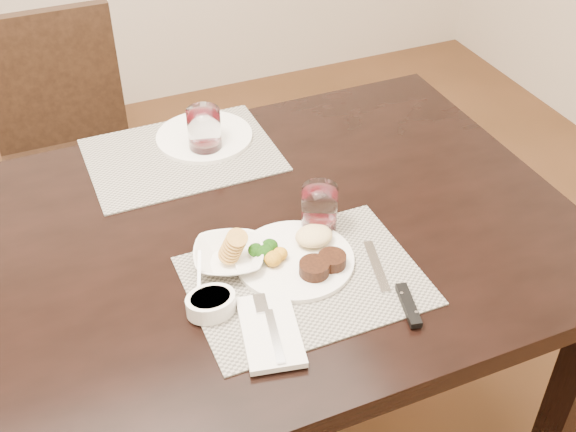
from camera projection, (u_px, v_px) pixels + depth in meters
name	position (u px, v px, depth m)	size (l,w,h in m)	color
dining_table	(128.00, 295.00, 1.54)	(2.00, 1.00, 0.75)	black
chair_far	(68.00, 142.00, 2.31)	(0.42, 0.42, 0.90)	black
placemat_near	(305.00, 280.00, 1.45)	(0.46, 0.34, 0.00)	gray
placemat_far	(182.00, 155.00, 1.81)	(0.46, 0.34, 0.00)	gray
dinner_plate	(300.00, 256.00, 1.48)	(0.25, 0.25, 0.04)	white
napkin_fork	(270.00, 331.00, 1.33)	(0.14, 0.20, 0.02)	silver
steak_knife	(400.00, 295.00, 1.41)	(0.06, 0.26, 0.01)	silver
cracker_bowl	(229.00, 256.00, 1.47)	(0.18, 0.18, 0.06)	white
sauce_ramekin	(211.00, 303.00, 1.37)	(0.10, 0.14, 0.08)	white
wine_glass_near	(319.00, 210.00, 1.55)	(0.08, 0.08, 0.11)	white
far_plate	(204.00, 136.00, 1.86)	(0.25, 0.25, 0.01)	white
wine_glass_far	(205.00, 133.00, 1.79)	(0.08, 0.08, 0.11)	white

